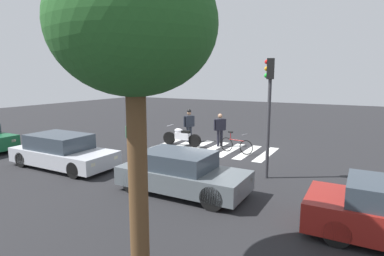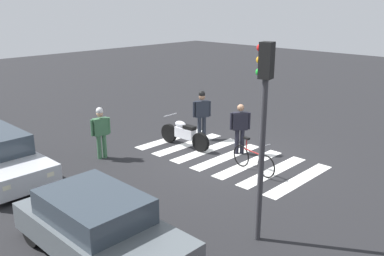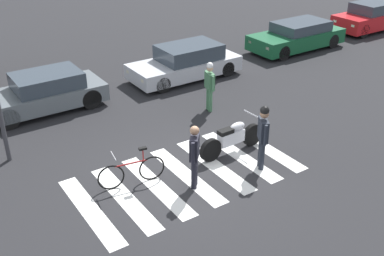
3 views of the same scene
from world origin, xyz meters
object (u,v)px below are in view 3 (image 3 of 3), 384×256
(pedestrian_bystander, at_px, (210,83))
(car_green_compact, at_px, (297,36))
(officer_on_foot, at_px, (194,153))
(car_grey_coupe, at_px, (44,93))
(car_red_convertible, at_px, (370,17))
(officer_by_motorcycle, at_px, (263,133))
(leaning_bicycle, at_px, (132,171))
(police_motorcycle, at_px, (232,138))
(car_silver_sedan, at_px, (186,62))

(pedestrian_bystander, xyz_separation_m, car_green_compact, (7.32, 3.18, -0.35))
(officer_on_foot, height_order, car_green_compact, officer_on_foot)
(officer_on_foot, distance_m, car_grey_coupe, 6.80)
(car_red_convertible, bearing_deg, car_grey_coupe, -179.24)
(officer_by_motorcycle, distance_m, car_grey_coupe, 7.76)
(pedestrian_bystander, bearing_deg, leaning_bicycle, -149.24)
(police_motorcycle, distance_m, car_silver_sedan, 6.08)
(pedestrian_bystander, bearing_deg, car_grey_coupe, 145.41)
(officer_by_motorcycle, relative_size, car_grey_coupe, 0.45)
(car_red_convertible, bearing_deg, car_green_compact, -177.90)
(police_motorcycle, xyz_separation_m, leaning_bicycle, (-3.07, 0.16, -0.09))
(car_grey_coupe, relative_size, car_green_compact, 0.86)
(officer_by_motorcycle, height_order, pedestrian_bystander, officer_by_motorcycle)
(police_motorcycle, bearing_deg, officer_on_foot, -156.41)
(officer_on_foot, bearing_deg, car_green_compact, 32.83)
(pedestrian_bystander, xyz_separation_m, car_grey_coupe, (-4.56, 3.15, -0.35))
(officer_on_foot, xyz_separation_m, car_grey_coupe, (-1.61, 6.60, -0.35))
(leaning_bicycle, distance_m, car_green_compact, 12.85)
(pedestrian_bystander, distance_m, car_green_compact, 7.99)
(car_silver_sedan, xyz_separation_m, car_red_convertible, (11.82, 0.36, 0.08))
(officer_by_motorcycle, distance_m, pedestrian_bystander, 3.85)
(leaning_bicycle, relative_size, officer_by_motorcycle, 0.95)
(police_motorcycle, relative_size, officer_by_motorcycle, 1.20)
(police_motorcycle, distance_m, car_red_convertible, 15.24)
(police_motorcycle, distance_m, car_grey_coupe, 6.75)
(officer_by_motorcycle, bearing_deg, car_silver_sedan, 73.36)
(car_grey_coupe, bearing_deg, officer_by_motorcycle, -62.42)
(car_green_compact, bearing_deg, car_grey_coupe, -179.86)
(car_red_convertible, bearing_deg, car_silver_sedan, -178.24)
(car_grey_coupe, height_order, car_silver_sedan, car_silver_sedan)
(leaning_bicycle, relative_size, car_red_convertible, 0.43)
(officer_on_foot, xyz_separation_m, pedestrian_bystander, (2.95, 3.45, 0.00))
(officer_by_motorcycle, bearing_deg, pedestrian_bystander, 75.29)
(officer_by_motorcycle, xyz_separation_m, car_silver_sedan, (2.01, 6.74, -0.44))
(officer_on_foot, xyz_separation_m, officer_by_motorcycle, (1.97, -0.27, 0.09))
(police_motorcycle, relative_size, car_grey_coupe, 0.54)
(officer_on_foot, height_order, car_grey_coupe, officer_on_foot)
(leaning_bicycle, xyz_separation_m, pedestrian_bystander, (4.21, 2.50, 0.60))
(leaning_bicycle, relative_size, car_silver_sedan, 0.39)
(leaning_bicycle, height_order, officer_by_motorcycle, officer_by_motorcycle)
(officer_by_motorcycle, distance_m, car_silver_sedan, 7.04)
(leaning_bicycle, bearing_deg, car_green_compact, 26.23)
(officer_by_motorcycle, height_order, car_red_convertible, officer_by_motorcycle)
(pedestrian_bystander, xyz_separation_m, car_red_convertible, (12.85, 3.38, -0.28))
(officer_by_motorcycle, bearing_deg, car_green_compact, 39.72)
(officer_on_foot, bearing_deg, car_silver_sedan, 58.35)
(leaning_bicycle, distance_m, car_grey_coupe, 5.67)
(officer_by_motorcycle, relative_size, pedestrian_bystander, 1.07)
(officer_by_motorcycle, bearing_deg, officer_on_foot, 172.31)
(car_green_compact, relative_size, car_red_convertible, 1.15)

